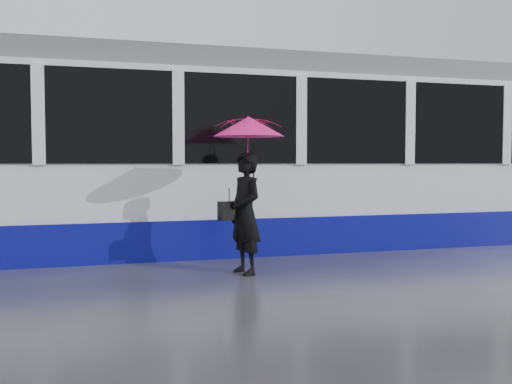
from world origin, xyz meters
name	(u,v)px	position (x,y,z in m)	size (l,w,h in m)	color
ground	(282,271)	(0.00, 0.00, 0.00)	(90.00, 90.00, 0.00)	#2A2A2E
rails	(237,246)	(0.00, 2.50, 0.01)	(34.00, 1.51, 0.02)	#3F3D38
tram	(398,156)	(3.26, 2.50, 1.64)	(26.00, 2.56, 3.35)	white
woman	(245,213)	(-0.53, 0.00, 0.83)	(0.60, 0.40, 1.65)	black
umbrella	(249,141)	(-0.48, 0.00, 1.81)	(1.20, 1.20, 1.12)	#E0125A
handbag	(229,211)	(-0.75, 0.02, 0.87)	(0.32, 0.20, 0.44)	black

